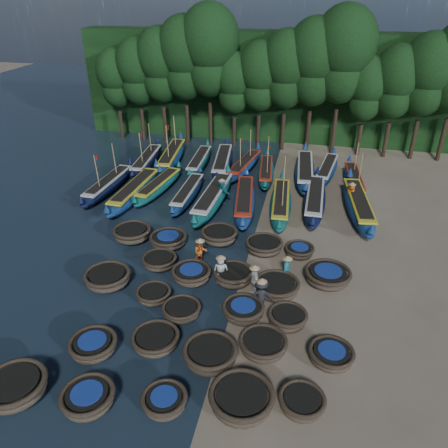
% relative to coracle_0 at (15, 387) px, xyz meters
% --- Properties ---
extents(ground, '(120.00, 120.00, 0.00)m').
position_rel_coracle_0_xyz_m(ground, '(7.03, 10.34, -0.48)').
color(ground, '#7F715D').
rests_on(ground, ground).
extents(foliage_wall, '(40.00, 3.00, 10.00)m').
position_rel_coracle_0_xyz_m(foliage_wall, '(7.03, 33.84, 4.52)').
color(foliage_wall, black).
rests_on(foliage_wall, ground).
extents(coracle_0, '(2.63, 2.63, 0.84)m').
position_rel_coracle_0_xyz_m(coracle_0, '(0.00, 0.00, 0.00)').
color(coracle_0, '#4D3F30').
rests_on(coracle_0, ground).
extents(coracle_1, '(2.26, 2.26, 0.75)m').
position_rel_coracle_0_xyz_m(coracle_1, '(2.89, 0.15, -0.05)').
color(coracle_1, '#4D3F30').
rests_on(coracle_1, ground).
extents(coracle_2, '(2.08, 2.08, 0.69)m').
position_rel_coracle_0_xyz_m(coracle_2, '(5.69, 0.64, -0.08)').
color(coracle_2, '#4D3F30').
rests_on(coracle_2, ground).
extents(coracle_3, '(2.83, 2.83, 0.84)m').
position_rel_coracle_0_xyz_m(coracle_3, '(8.45, 1.26, 0.00)').
color(coracle_3, '#4D3F30').
rests_on(coracle_3, ground).
extents(coracle_4, '(1.78, 1.78, 0.71)m').
position_rel_coracle_0_xyz_m(coracle_4, '(10.63, 1.65, -0.07)').
color(coracle_4, '#4D3F30').
rests_on(coracle_4, ground).
extents(coracle_5, '(2.47, 2.47, 0.75)m').
position_rel_coracle_0_xyz_m(coracle_5, '(1.84, 2.65, -0.05)').
color(coracle_5, '#4D3F30').
rests_on(coracle_5, ground).
extents(coracle_6, '(2.11, 2.11, 0.69)m').
position_rel_coracle_0_xyz_m(coracle_6, '(4.29, 3.57, -0.09)').
color(coracle_6, '#4D3F30').
rests_on(coracle_6, ground).
extents(coracle_7, '(2.60, 2.60, 0.85)m').
position_rel_coracle_0_xyz_m(coracle_7, '(6.81, 3.16, 0.01)').
color(coracle_7, '#4D3F30').
rests_on(coracle_7, ground).
extents(coracle_8, '(2.12, 2.12, 0.74)m').
position_rel_coracle_0_xyz_m(coracle_8, '(8.85, 4.22, -0.06)').
color(coracle_8, '#4D3F30').
rests_on(coracle_8, ground).
extents(coracle_9, '(1.93, 1.93, 0.70)m').
position_rel_coracle_0_xyz_m(coracle_9, '(11.68, 4.24, -0.08)').
color(coracle_9, '#4D3F30').
rests_on(coracle_9, ground).
extents(coracle_10, '(2.68, 2.68, 0.82)m').
position_rel_coracle_0_xyz_m(coracle_10, '(0.34, 7.22, -0.01)').
color(coracle_10, '#4D3F30').
rests_on(coracle_10, ground).
extents(coracle_11, '(1.77, 1.77, 0.63)m').
position_rel_coracle_0_xyz_m(coracle_11, '(3.10, 6.54, -0.12)').
color(coracle_11, '#4D3F30').
rests_on(coracle_11, ground).
extents(coracle_12, '(1.86, 1.86, 0.65)m').
position_rel_coracle_0_xyz_m(coracle_12, '(4.80, 5.69, -0.11)').
color(coracle_12, '#4D3F30').
rests_on(coracle_12, ground).
extents(coracle_13, '(2.19, 2.19, 0.77)m').
position_rel_coracle_0_xyz_m(coracle_13, '(7.65, 6.20, -0.03)').
color(coracle_13, '#4D3F30').
rests_on(coracle_13, ground).
extents(coracle_14, '(2.13, 2.13, 0.75)m').
position_rel_coracle_0_xyz_m(coracle_14, '(9.73, 6.11, -0.05)').
color(coracle_14, '#4D3F30').
rests_on(coracle_14, ground).
extents(coracle_15, '(2.24, 2.24, 0.67)m').
position_rel_coracle_0_xyz_m(coracle_15, '(2.39, 9.40, -0.10)').
color(coracle_15, '#4D3F30').
rests_on(coracle_15, ground).
extents(coracle_16, '(2.54, 2.54, 0.77)m').
position_rel_coracle_0_xyz_m(coracle_16, '(4.49, 8.49, -0.03)').
color(coracle_16, '#4D3F30').
rests_on(coracle_16, ground).
extents(coracle_17, '(2.39, 2.39, 0.83)m').
position_rel_coracle_0_xyz_m(coracle_17, '(6.68, 8.78, -0.01)').
color(coracle_17, '#4D3F30').
rests_on(coracle_17, ground).
extents(coracle_18, '(2.33, 2.33, 0.78)m').
position_rel_coracle_0_xyz_m(coracle_18, '(9.00, 8.33, -0.03)').
color(coracle_18, '#4D3F30').
rests_on(coracle_18, ground).
extents(coracle_19, '(2.70, 2.70, 0.80)m').
position_rel_coracle_0_xyz_m(coracle_19, '(11.50, 9.81, -0.02)').
color(coracle_19, '#4D3F30').
rests_on(coracle_19, ground).
extents(coracle_20, '(2.59, 2.59, 0.83)m').
position_rel_coracle_0_xyz_m(coracle_20, '(-0.20, 11.77, -0.01)').
color(coracle_20, '#4D3F30').
rests_on(coracle_20, ground).
extents(coracle_21, '(2.42, 2.42, 0.73)m').
position_rel_coracle_0_xyz_m(coracle_21, '(2.17, 11.60, -0.06)').
color(coracle_21, '#4D3F30').
rests_on(coracle_21, ground).
extents(coracle_22, '(2.24, 2.24, 0.85)m').
position_rel_coracle_0_xyz_m(coracle_22, '(5.06, 12.63, 0.01)').
color(coracle_22, '#4D3F30').
rests_on(coracle_22, ground).
extents(coracle_23, '(2.40, 2.40, 0.77)m').
position_rel_coracle_0_xyz_m(coracle_23, '(7.84, 12.12, -0.04)').
color(coracle_23, '#4D3F30').
rests_on(coracle_23, ground).
extents(coracle_24, '(2.04, 2.04, 0.63)m').
position_rel_coracle_0_xyz_m(coracle_24, '(9.90, 12.13, -0.11)').
color(coracle_24, '#4D3F30').
rests_on(coracle_24, ground).
extents(long_boat_0, '(1.76, 8.01, 3.40)m').
position_rel_coracle_0_xyz_m(long_boat_0, '(-4.74, 18.16, 0.06)').
color(long_boat_0, '#0D1632').
rests_on(long_boat_0, ground).
extents(long_boat_1, '(1.91, 8.73, 1.54)m').
position_rel_coracle_0_xyz_m(long_boat_1, '(-2.35, 17.48, 0.11)').
color(long_boat_1, navy).
rests_on(long_boat_1, ground).
extents(long_boat_2, '(2.28, 7.40, 1.31)m').
position_rel_coracle_0_xyz_m(long_boat_2, '(-0.97, 18.82, 0.02)').
color(long_boat_2, '#0E504C').
rests_on(long_boat_2, ground).
extents(long_boat_3, '(1.31, 7.45, 1.31)m').
position_rel_coracle_0_xyz_m(long_boat_3, '(1.50, 18.04, 0.02)').
color(long_boat_3, navy).
rests_on(long_boat_3, ground).
extents(long_boat_4, '(1.95, 9.09, 1.60)m').
position_rel_coracle_0_xyz_m(long_boat_4, '(3.51, 17.49, 0.13)').
color(long_boat_4, '#0E504C').
rests_on(long_boat_4, ground).
extents(long_boat_5, '(2.61, 8.45, 1.50)m').
position_rel_coracle_0_xyz_m(long_boat_5, '(5.74, 17.62, 0.09)').
color(long_boat_5, navy).
rests_on(long_boat_5, ground).
extents(long_boat_6, '(1.98, 8.28, 3.53)m').
position_rel_coracle_0_xyz_m(long_boat_6, '(8.26, 17.74, 0.08)').
color(long_boat_6, '#0E504C').
rests_on(long_boat_6, ground).
extents(long_boat_7, '(1.61, 8.65, 1.52)m').
position_rel_coracle_0_xyz_m(long_boat_7, '(10.54, 18.69, 0.10)').
color(long_boat_7, '#0D1632').
rests_on(long_boat_7, ground).
extents(long_boat_8, '(2.53, 9.06, 1.60)m').
position_rel_coracle_0_xyz_m(long_boat_8, '(13.47, 18.42, 0.13)').
color(long_boat_8, navy).
rests_on(long_boat_8, ground).
extents(long_boat_9, '(2.11, 8.12, 3.46)m').
position_rel_coracle_0_xyz_m(long_boat_9, '(-3.72, 23.44, 0.07)').
color(long_boat_9, '#0D1632').
rests_on(long_boat_9, ground).
extents(long_boat_10, '(2.50, 8.95, 3.82)m').
position_rel_coracle_0_xyz_m(long_boat_10, '(-1.95, 24.85, 0.13)').
color(long_boat_10, navy).
rests_on(long_boat_10, ground).
extents(long_boat_11, '(1.68, 7.65, 1.35)m').
position_rel_coracle_0_xyz_m(long_boat_11, '(0.67, 24.41, 0.03)').
color(long_boat_11, '#0E504C').
rests_on(long_boat_11, ground).
extents(long_boat_12, '(2.51, 8.67, 1.54)m').
position_rel_coracle_0_xyz_m(long_boat_12, '(2.68, 24.43, 0.11)').
color(long_boat_12, '#0D1632').
rests_on(long_boat_12, ground).
extents(long_boat_13, '(2.55, 7.59, 3.27)m').
position_rel_coracle_0_xyz_m(long_boat_13, '(4.62, 24.28, 0.04)').
color(long_boat_13, navy).
rests_on(long_boat_13, ground).
extents(long_boat_14, '(1.97, 7.24, 3.09)m').
position_rel_coracle_0_xyz_m(long_boat_14, '(6.53, 23.35, 0.01)').
color(long_boat_14, '#0E504C').
rests_on(long_boat_14, ground).
extents(long_boat_15, '(2.08, 9.16, 1.61)m').
position_rel_coracle_0_xyz_m(long_boat_15, '(9.59, 23.81, 0.14)').
color(long_boat_15, navy).
rests_on(long_boat_15, ground).
extents(long_boat_16, '(2.41, 7.52, 1.34)m').
position_rel_coracle_0_xyz_m(long_boat_16, '(11.35, 24.74, 0.03)').
color(long_boat_16, navy).
rests_on(long_boat_16, ground).
extents(long_boat_17, '(1.85, 7.39, 3.15)m').
position_rel_coracle_0_xyz_m(long_boat_17, '(13.42, 23.05, 0.02)').
color(long_boat_17, navy).
rests_on(long_boat_17, ground).
extents(fisherman_0, '(0.90, 0.70, 1.83)m').
position_rel_coracle_0_xyz_m(fisherman_0, '(6.04, 8.65, 0.40)').
color(fisherman_0, beige).
rests_on(fisherman_0, ground).
extents(fisherman_1, '(0.59, 0.65, 1.70)m').
position_rel_coracle_0_xyz_m(fisherman_1, '(9.37, 9.49, 0.39)').
color(fisherman_1, '#1A676E').
rests_on(fisherman_1, ground).
extents(fisherman_2, '(0.95, 0.88, 1.77)m').
position_rel_coracle_0_xyz_m(fisherman_2, '(4.56, 10.13, 0.36)').
color(fisherman_2, '#CC5C1B').
rests_on(fisherman_2, ground).
extents(fisherman_3, '(1.21, 0.81, 1.94)m').
position_rel_coracle_0_xyz_m(fisherman_3, '(8.38, 6.95, 0.43)').
color(fisherman_3, black).
rests_on(fisherman_3, ground).
extents(fisherman_4, '(0.80, 1.03, 1.83)m').
position_rel_coracle_0_xyz_m(fisherman_4, '(7.87, 8.11, 0.40)').
color(fisherman_4, beige).
rests_on(fisherman_4, ground).
extents(fisherman_5, '(1.42, 1.59, 1.95)m').
position_rel_coracle_0_xyz_m(fisherman_5, '(4.04, 18.05, 0.43)').
color(fisherman_5, '#1A676E').
rests_on(fisherman_5, ground).
extents(fisherman_6, '(0.88, 0.97, 1.86)m').
position_rel_coracle_0_xyz_m(fisherman_6, '(12.99, 19.50, 0.41)').
color(fisherman_6, '#CC5C1B').
rests_on(fisherman_6, ground).
extents(tree_0, '(3.68, 3.68, 8.68)m').
position_rel_coracle_0_xyz_m(tree_0, '(-8.97, 30.34, 5.49)').
color(tree_0, black).
rests_on(tree_0, ground).
extents(tree_1, '(4.09, 4.09, 9.65)m').
position_rel_coracle_0_xyz_m(tree_1, '(-6.67, 30.34, 6.17)').
color(tree_1, black).
rests_on(tree_1, ground).
extents(tree_2, '(4.51, 4.51, 10.63)m').
position_rel_coracle_0_xyz_m(tree_2, '(-4.37, 30.34, 6.84)').
color(tree_2, black).
rests_on(tree_2, ground).
extents(tree_3, '(4.92, 4.92, 11.60)m').
position_rel_coracle_0_xyz_m(tree_3, '(-2.07, 30.34, 7.52)').
color(tree_3, black).
rests_on(tree_3, ground).
extents(tree_4, '(5.34, 5.34, 12.58)m').
position_rel_coracle_0_xyz_m(tree_4, '(0.23, 30.34, 8.19)').
color(tree_4, black).
rests_on(tree_4, ground).
extents(tree_5, '(3.68, 3.68, 8.68)m').
position_rel_coracle_0_xyz_m(tree_5, '(2.53, 30.34, 5.49)').
color(tree_5, black).
rests_on(tree_5, ground).
extents(tree_6, '(4.09, 4.09, 9.65)m').
position_rel_coracle_0_xyz_m(tree_6, '(4.83, 30.34, 6.17)').
color(tree_6, black).
rests_on(tree_6, ground).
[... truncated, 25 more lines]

